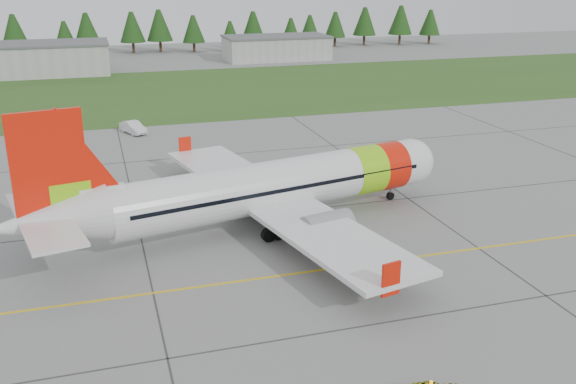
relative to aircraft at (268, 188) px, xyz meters
name	(u,v)px	position (x,y,z in m)	size (l,w,h in m)	color
ground	(410,318)	(4.42, -17.46, -3.35)	(320.00, 320.00, 0.00)	gray
aircraft	(268,188)	(0.00, 0.00, 0.00)	(37.96, 35.58, 11.63)	silver
follow_me_car	(432,373)	(1.33, -25.50, -1.34)	(1.62, 1.38, 4.04)	#FDF50E
service_van	(132,115)	(-8.61, 36.11, -0.92)	(1.70, 1.60, 4.87)	silver
grass_strip	(197,91)	(4.42, 64.54, -3.34)	(320.00, 50.00, 0.03)	#30561E
taxi_guideline	(360,265)	(4.42, -9.46, -3.34)	(120.00, 0.25, 0.02)	gold
hangar_west	(27,60)	(-25.58, 92.54, -0.35)	(32.00, 14.00, 6.00)	#A8A8A3
hangar_east	(276,48)	(29.42, 100.54, -0.75)	(24.00, 12.00, 5.20)	#A8A8A3
treeline	(160,33)	(4.42, 120.54, 1.65)	(160.00, 8.00, 10.00)	#1C3F14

